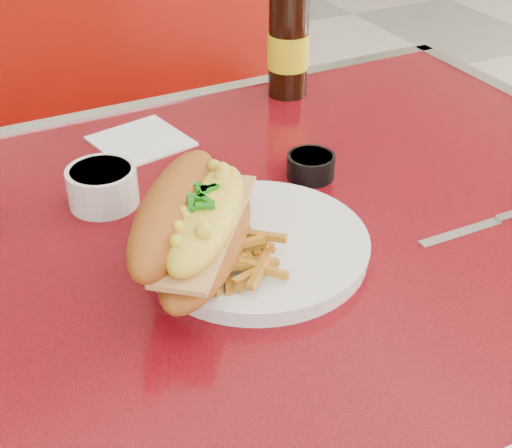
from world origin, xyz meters
name	(u,v)px	position (x,y,z in m)	size (l,w,h in m)	color
diner_table	(234,335)	(0.00, 0.00, 0.61)	(1.23, 0.83, 0.77)	red
booth_bench_far	(92,228)	(0.00, 0.81, 0.29)	(1.20, 0.51, 0.90)	maroon
dinner_plate	(256,246)	(0.01, -0.05, 0.78)	(0.28, 0.28, 0.02)	white
mac_hoagie	(195,223)	(-0.06, -0.05, 0.83)	(0.24, 0.26, 0.11)	#A2531A
fries_pile	(217,255)	(-0.05, -0.07, 0.80)	(0.11, 0.10, 0.03)	orange
fork	(227,262)	(-0.04, -0.07, 0.79)	(0.03, 0.15, 0.00)	silver
gravy_ramekin	(103,185)	(-0.11, 0.14, 0.80)	(0.09, 0.09, 0.05)	white
sauce_cup_right	(311,165)	(0.15, 0.08, 0.79)	(0.07, 0.07, 0.03)	black
beer_bottle	(289,36)	(0.26, 0.33, 0.87)	(0.08, 0.08, 0.26)	black
knife	(493,222)	(0.29, -0.12, 0.77)	(0.18, 0.02, 0.01)	silver
paper_napkin	(141,141)	(-0.02, 0.28, 0.77)	(0.12, 0.12, 0.00)	white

